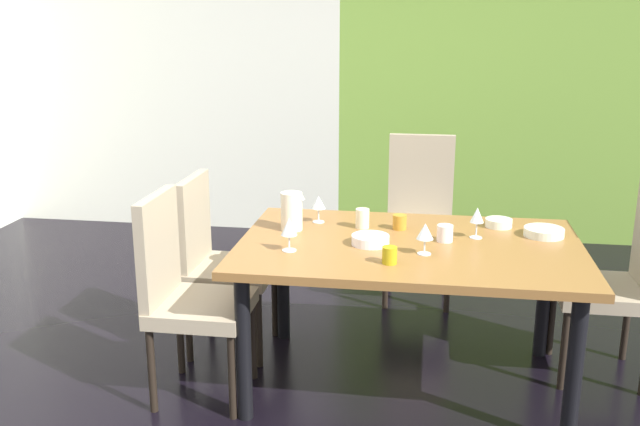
# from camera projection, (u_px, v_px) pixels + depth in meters

# --- Properties ---
(ground_plane) EXTENTS (5.89, 6.05, 0.02)m
(ground_plane) POSITION_uv_depth(u_px,v_px,m) (242.00, 416.00, 3.28)
(ground_plane) COLOR black
(back_panel_interior) EXTENTS (3.01, 0.10, 2.80)m
(back_panel_interior) POSITION_uv_depth(u_px,v_px,m) (162.00, 62.00, 5.96)
(back_panel_interior) COLOR silver
(back_panel_interior) RESTS_ON ground_plane
(garden_window_panel) EXTENTS (2.88, 0.10, 2.80)m
(garden_window_panel) POSITION_uv_depth(u_px,v_px,m) (525.00, 66.00, 5.52)
(garden_window_panel) COLOR olive
(garden_window_panel) RESTS_ON ground_plane
(dining_table) EXTENTS (1.61, 1.06, 0.74)m
(dining_table) POSITION_uv_depth(u_px,v_px,m) (409.00, 259.00, 3.39)
(dining_table) COLOR brown
(dining_table) RESTS_ON ground_plane
(chair_right_far) EXTENTS (0.44, 0.44, 1.05)m
(chair_right_far) POSITION_uv_depth(u_px,v_px,m) (623.00, 271.00, 3.50)
(chair_right_far) COLOR tan
(chair_right_far) RESTS_ON ground_plane
(chair_left_far) EXTENTS (0.45, 0.44, 0.96)m
(chair_left_far) POSITION_uv_depth(u_px,v_px,m) (217.00, 256.00, 3.82)
(chair_left_far) COLOR tan
(chair_left_far) RESTS_ON ground_plane
(chair_left_near) EXTENTS (0.45, 0.44, 0.99)m
(chair_left_near) POSITION_uv_depth(u_px,v_px,m) (184.00, 288.00, 3.33)
(chair_left_near) COLOR tan
(chair_left_near) RESTS_ON ground_plane
(chair_head_far) EXTENTS (0.44, 0.45, 1.04)m
(chair_head_far) POSITION_uv_depth(u_px,v_px,m) (419.00, 212.00, 4.57)
(chair_head_far) COLOR tan
(chair_head_far) RESTS_ON ground_plane
(wine_glass_center) EXTENTS (0.07, 0.07, 0.16)m
(wine_glass_center) POSITION_uv_depth(u_px,v_px,m) (289.00, 228.00, 3.23)
(wine_glass_center) COLOR silver
(wine_glass_center) RESTS_ON dining_table
(wine_glass_front) EXTENTS (0.07, 0.07, 0.15)m
(wine_glass_front) POSITION_uv_depth(u_px,v_px,m) (477.00, 216.00, 3.42)
(wine_glass_front) COLOR silver
(wine_glass_front) RESTS_ON dining_table
(wine_glass_near_shelf) EXTENTS (0.08, 0.08, 0.14)m
(wine_glass_near_shelf) POSITION_uv_depth(u_px,v_px,m) (425.00, 232.00, 3.18)
(wine_glass_near_shelf) COLOR silver
(wine_glass_near_shelf) RESTS_ON dining_table
(wine_glass_north) EXTENTS (0.07, 0.07, 0.14)m
(wine_glass_north) POSITION_uv_depth(u_px,v_px,m) (318.00, 203.00, 3.68)
(wine_glass_north) COLOR silver
(wine_glass_north) RESTS_ON dining_table
(serving_bowl_right) EXTENTS (0.19, 0.19, 0.04)m
(serving_bowl_right) POSITION_uv_depth(u_px,v_px,m) (544.00, 232.00, 3.47)
(serving_bowl_right) COLOR silver
(serving_bowl_right) RESTS_ON dining_table
(serving_bowl_east) EXTENTS (0.18, 0.18, 0.04)m
(serving_bowl_east) POSITION_uv_depth(u_px,v_px,m) (370.00, 240.00, 3.34)
(serving_bowl_east) COLOR white
(serving_bowl_east) RESTS_ON dining_table
(serving_bowl_corner) EXTENTS (0.14, 0.14, 0.04)m
(serving_bowl_corner) POSITION_uv_depth(u_px,v_px,m) (499.00, 223.00, 3.62)
(serving_bowl_corner) COLOR silver
(serving_bowl_corner) RESTS_ON dining_table
(cup_left) EXTENTS (0.07, 0.07, 0.07)m
(cup_left) POSITION_uv_depth(u_px,v_px,m) (400.00, 222.00, 3.58)
(cup_left) COLOR #BB7F25
(cup_left) RESTS_ON dining_table
(cup_west) EXTENTS (0.07, 0.07, 0.10)m
(cup_west) POSITION_uv_depth(u_px,v_px,m) (362.00, 218.00, 3.60)
(cup_west) COLOR beige
(cup_west) RESTS_ON dining_table
(cup_rear) EXTENTS (0.07, 0.07, 0.08)m
(cup_rear) POSITION_uv_depth(u_px,v_px,m) (390.00, 255.00, 3.08)
(cup_rear) COLOR #AD9715
(cup_rear) RESTS_ON dining_table
(cup_near_window) EXTENTS (0.08, 0.08, 0.08)m
(cup_near_window) POSITION_uv_depth(u_px,v_px,m) (445.00, 233.00, 3.39)
(cup_near_window) COLOR silver
(cup_near_window) RESTS_ON dining_table
(pitcher_south) EXTENTS (0.12, 0.11, 0.19)m
(pitcher_south) POSITION_uv_depth(u_px,v_px,m) (292.00, 211.00, 3.55)
(pitcher_south) COLOR beige
(pitcher_south) RESTS_ON dining_table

